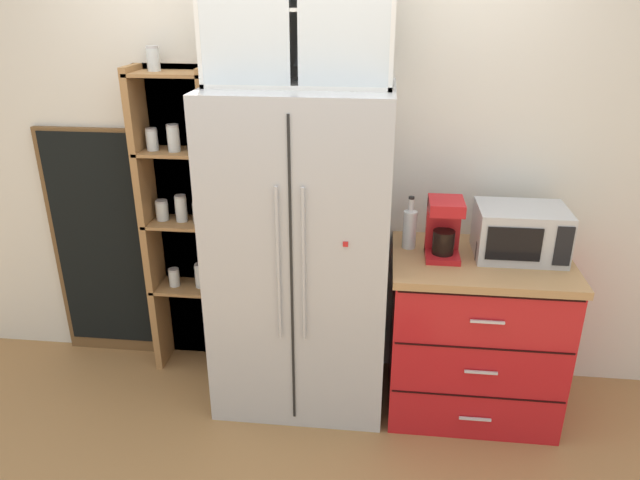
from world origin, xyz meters
TOP-DOWN VIEW (x-y plane):
  - ground_plane at (0.00, 0.00)m, footprint 10.63×10.63m
  - wall_back_cream at (0.00, 0.40)m, footprint 4.93×0.10m
  - refrigerator at (0.00, 0.03)m, footprint 0.91×0.66m
  - pantry_shelf_column at (-0.71, 0.30)m, footprint 0.47×0.26m
  - counter_cabinet at (0.93, 0.03)m, footprint 0.90×0.66m
  - microwave at (1.11, 0.08)m, footprint 0.44×0.33m
  - coffee_maker at (0.73, 0.04)m, footprint 0.17×0.20m
  - mug_charcoal at (0.93, 0.01)m, footprint 0.12×0.08m
  - bottle_clear at (0.56, 0.13)m, footprint 0.07×0.07m
  - upper_cabinet at (0.00, 0.08)m, footprint 0.87×0.32m
  - chalkboard_menu at (-1.27, 0.33)m, footprint 0.60×0.04m

SIDE VIEW (x-z plane):
  - ground_plane at x=0.00m, z-range 0.00..0.00m
  - counter_cabinet at x=0.93m, z-range 0.00..0.90m
  - chalkboard_menu at x=-1.27m, z-range 0.00..1.45m
  - refrigerator at x=0.00m, z-range 0.00..1.73m
  - pantry_shelf_column at x=-0.71m, z-range 0.00..1.89m
  - mug_charcoal at x=0.93m, z-range 0.89..0.99m
  - bottle_clear at x=0.56m, z-range 0.88..1.16m
  - microwave at x=1.11m, z-range 0.89..1.15m
  - coffee_maker at x=0.73m, z-range 0.89..1.20m
  - wall_back_cream at x=0.00m, z-range 0.00..2.55m
  - upper_cabinet at x=0.00m, z-range 1.73..2.40m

